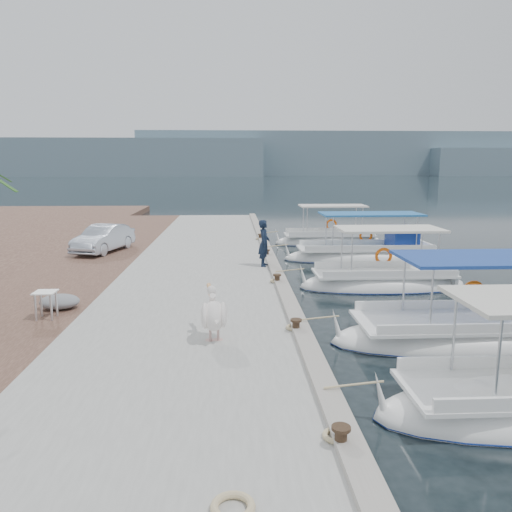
{
  "coord_description": "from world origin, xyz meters",
  "views": [
    {
      "loc": [
        -1.88,
        -14.96,
        4.49
      ],
      "look_at": [
        -1.0,
        2.93,
        1.2
      ],
      "focal_mm": 35.0,
      "sensor_mm": 36.0,
      "label": 1
    }
  ],
  "objects_px": {
    "fishing_caique_c": "(383,284)",
    "fisherman": "(264,243)",
    "pelican": "(214,314)",
    "parked_car": "(104,238)",
    "fishing_caique_e": "(329,242)",
    "fishing_caique_b": "(481,337)",
    "fishing_caique_d": "(367,256)"
  },
  "relations": [
    {
      "from": "fishing_caique_d",
      "to": "fishing_caique_e",
      "type": "relative_size",
      "value": 1.26
    },
    {
      "from": "fishing_caique_b",
      "to": "parked_car",
      "type": "relative_size",
      "value": 2.07
    },
    {
      "from": "fishing_caique_b",
      "to": "fishing_caique_d",
      "type": "bearing_deg",
      "value": 89.42
    },
    {
      "from": "fishing_caique_b",
      "to": "fisherman",
      "type": "bearing_deg",
      "value": 124.0
    },
    {
      "from": "fisherman",
      "to": "parked_car",
      "type": "height_order",
      "value": "fisherman"
    },
    {
      "from": "fishing_caique_d",
      "to": "fisherman",
      "type": "distance_m",
      "value": 6.55
    },
    {
      "from": "fishing_caique_d",
      "to": "fishing_caique_e",
      "type": "xyz_separation_m",
      "value": [
        -0.92,
        4.76,
        -0.06
      ]
    },
    {
      "from": "fishing_caique_c",
      "to": "fisherman",
      "type": "height_order",
      "value": "fisherman"
    },
    {
      "from": "fishing_caique_b",
      "to": "fishing_caique_d",
      "type": "xyz_separation_m",
      "value": [
        0.11,
        11.33,
        0.06
      ]
    },
    {
      "from": "fishing_caique_d",
      "to": "fishing_caique_b",
      "type": "bearing_deg",
      "value": -90.58
    },
    {
      "from": "fishing_caique_b",
      "to": "fishing_caique_e",
      "type": "height_order",
      "value": "same"
    },
    {
      "from": "fishing_caique_c",
      "to": "fisherman",
      "type": "bearing_deg",
      "value": 157.37
    },
    {
      "from": "fishing_caique_b",
      "to": "fishing_caique_d",
      "type": "relative_size",
      "value": 1.0
    },
    {
      "from": "fishing_caique_e",
      "to": "pelican",
      "type": "relative_size",
      "value": 4.01
    },
    {
      "from": "fisherman",
      "to": "parked_car",
      "type": "xyz_separation_m",
      "value": [
        -7.22,
        3.67,
        -0.3
      ]
    },
    {
      "from": "fishing_caique_d",
      "to": "parked_car",
      "type": "height_order",
      "value": "fishing_caique_d"
    },
    {
      "from": "fishing_caique_e",
      "to": "fishing_caique_b",
      "type": "bearing_deg",
      "value": -87.12
    },
    {
      "from": "fishing_caique_c",
      "to": "fishing_caique_e",
      "type": "relative_size",
      "value": 1.0
    },
    {
      "from": "pelican",
      "to": "parked_car",
      "type": "bearing_deg",
      "value": 114.4
    },
    {
      "from": "fishing_caique_b",
      "to": "pelican",
      "type": "bearing_deg",
      "value": -172.43
    },
    {
      "from": "parked_car",
      "to": "fishing_caique_e",
      "type": "bearing_deg",
      "value": 38.74
    },
    {
      "from": "fisherman",
      "to": "fishing_caique_e",
      "type": "bearing_deg",
      "value": -15.65
    },
    {
      "from": "fishing_caique_b",
      "to": "fishing_caique_e",
      "type": "bearing_deg",
      "value": 92.88
    },
    {
      "from": "fishing_caique_c",
      "to": "parked_car",
      "type": "relative_size",
      "value": 1.64
    },
    {
      "from": "fishing_caique_e",
      "to": "pelican",
      "type": "height_order",
      "value": "fishing_caique_e"
    },
    {
      "from": "fishing_caique_d",
      "to": "parked_car",
      "type": "relative_size",
      "value": 2.08
    },
    {
      "from": "pelican",
      "to": "fisherman",
      "type": "xyz_separation_m",
      "value": [
        1.71,
        8.48,
        0.31
      ]
    },
    {
      "from": "parked_car",
      "to": "fishing_caique_c",
      "type": "bearing_deg",
      "value": -9.48
    },
    {
      "from": "fishing_caique_d",
      "to": "pelican",
      "type": "height_order",
      "value": "fishing_caique_d"
    },
    {
      "from": "fishing_caique_e",
      "to": "fisherman",
      "type": "height_order",
      "value": "fisherman"
    },
    {
      "from": "fishing_caique_e",
      "to": "parked_car",
      "type": "height_order",
      "value": "fishing_caique_e"
    },
    {
      "from": "fishing_caique_b",
      "to": "fisherman",
      "type": "height_order",
      "value": "fisherman"
    }
  ]
}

